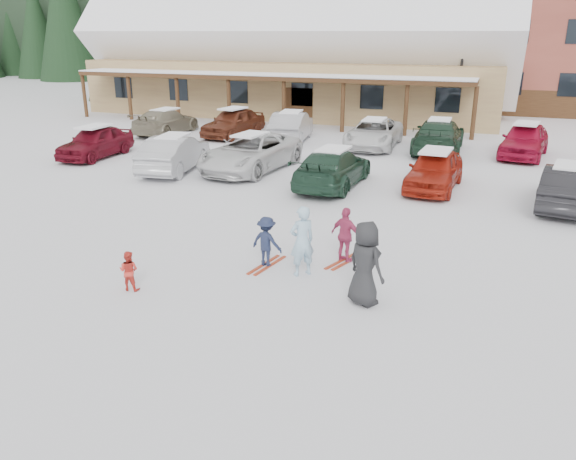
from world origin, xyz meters
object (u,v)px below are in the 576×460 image
(child_navy, at_px, (267,242))
(parked_car_7, at_px, (166,122))
(parked_car_11, at_px, (439,136))
(lamp_post, at_px, (461,72))
(bystander_dark, at_px, (365,263))
(adult_skier, at_px, (302,241))
(parked_car_0, at_px, (96,142))
(parked_car_8, at_px, (233,122))
(parked_car_9, at_px, (291,126))
(parked_car_1, at_px, (174,154))
(day_lodge, at_px, (295,55))
(child_magenta, at_px, (346,235))
(parked_car_12, at_px, (524,140))
(parked_car_2, at_px, (251,152))
(parked_car_4, at_px, (435,170))
(parked_car_3, at_px, (333,168))
(toddler_red, at_px, (129,271))
(parked_car_10, at_px, (374,133))
(parked_car_5, at_px, (568,187))

(child_navy, relative_size, parked_car_7, 0.26)
(parked_car_11, bearing_deg, lamp_post, -92.74)
(bystander_dark, xyz_separation_m, parked_car_7, (-15.26, 16.94, -0.22))
(adult_skier, relative_size, bystander_dark, 0.93)
(parked_car_0, xyz_separation_m, parked_car_11, (14.67, 6.58, 0.07))
(parked_car_8, bearing_deg, adult_skier, -51.60)
(child_navy, bearing_deg, bystander_dark, 167.06)
(parked_car_0, xyz_separation_m, parked_car_9, (7.06, 6.95, 0.06))
(lamp_post, bearing_deg, parked_car_7, -152.31)
(parked_car_1, distance_m, parked_car_8, 8.47)
(parked_car_1, xyz_separation_m, parked_car_7, (-5.20, 7.77, -0.05))
(day_lodge, distance_m, parked_car_0, 18.45)
(child_magenta, xyz_separation_m, parked_car_0, (-13.95, 8.23, 0.01))
(parked_car_7, height_order, parked_car_9, parked_car_9)
(parked_car_11, distance_m, parked_car_12, 3.84)
(child_navy, relative_size, parked_car_1, 0.28)
(lamp_post, height_order, child_navy, lamp_post)
(adult_skier, height_order, parked_car_2, adult_skier)
(lamp_post, height_order, parked_car_1, lamp_post)
(parked_car_2, distance_m, parked_car_7, 10.42)
(parked_car_4, height_order, parked_car_11, parked_car_11)
(child_navy, relative_size, parked_car_2, 0.23)
(day_lodge, height_order, parked_car_0, day_lodge)
(day_lodge, height_order, parked_car_1, day_lodge)
(parked_car_1, bearing_deg, parked_car_11, -150.73)
(lamp_post, distance_m, parked_car_12, 8.88)
(child_magenta, bearing_deg, parked_car_8, -36.48)
(parked_car_3, bearing_deg, child_navy, 95.96)
(parked_car_1, xyz_separation_m, parked_car_12, (13.67, 8.05, 0.03))
(toddler_red, xyz_separation_m, parked_car_1, (-4.99, 10.31, 0.28))
(lamp_post, xyz_separation_m, toddler_red, (-5.09, -26.10, -2.77))
(child_magenta, relative_size, parked_car_10, 0.28)
(day_lodge, distance_m, parked_car_3, 21.01)
(day_lodge, xyz_separation_m, parked_car_8, (0.12, -10.62, -3.17))
(parked_car_1, bearing_deg, parked_car_12, -158.44)
(toddler_red, relative_size, parked_car_7, 0.19)
(parked_car_9, xyz_separation_m, parked_car_11, (7.62, -0.37, 0.01))
(bystander_dark, relative_size, parked_car_10, 0.36)
(child_magenta, distance_m, parked_car_2, 10.36)
(parked_car_5, relative_size, parked_car_9, 0.92)
(day_lodge, xyz_separation_m, parked_car_12, (15.06, -10.95, -3.17))
(parked_car_8, xyz_separation_m, parked_car_11, (11.11, -0.63, 0.02))
(parked_car_5, xyz_separation_m, parked_car_11, (-4.93, 7.84, 0.08))
(parked_car_5, height_order, parked_car_7, parked_car_5)
(toddler_red, distance_m, parked_car_10, 18.33)
(parked_car_11, bearing_deg, parked_car_3, 67.78)
(parked_car_1, distance_m, parked_car_4, 10.44)
(parked_car_2, xyz_separation_m, parked_car_8, (-4.18, 7.15, 0.01))
(parked_car_0, height_order, parked_car_7, parked_car_0)
(child_magenta, relative_size, parked_car_8, 0.31)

